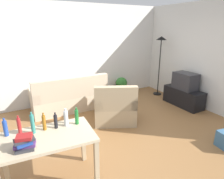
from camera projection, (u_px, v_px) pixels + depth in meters
The scene contains 18 objects.
ground_plane at pixel (119, 131), 4.09m from camera, with size 5.20×4.40×0.02m, color olive.
wall_rear at pixel (80, 54), 5.50m from camera, with size 5.20×0.10×2.70m, color silver.
wall_right at pixel (209, 57), 4.85m from camera, with size 0.10×4.40×2.70m, color silver.
couch at pixel (70, 98), 5.06m from camera, with size 1.88×0.84×0.92m.
tv_stand at pixel (183, 97), 5.32m from camera, with size 0.44×1.10×0.48m.
tv at pixel (185, 81), 5.17m from camera, with size 0.41×0.60×0.44m.
torchiere_lamp at pixel (161, 50), 5.82m from camera, with size 0.32×0.32×1.81m.
desk at pixel (47, 143), 2.50m from camera, with size 1.25×0.78×0.76m.
potted_plant at pixel (121, 85), 6.12m from camera, with size 0.36×0.36×0.57m.
armchair at pixel (115, 108), 4.41m from camera, with size 1.17×1.14×0.92m.
bottle_blue at pixel (5, 128), 2.45m from camera, with size 0.05×0.05×0.25m.
bottle_red at pixel (19, 126), 2.49m from camera, with size 0.05×0.05×0.26m.
bottle_tall at pixel (33, 124), 2.50m from camera, with size 0.05×0.05×0.30m.
bottle_amber at pixel (44, 122), 2.59m from camera, with size 0.05×0.05×0.25m.
bottle_dark at pixel (56, 121), 2.64m from camera, with size 0.05×0.05×0.23m.
bottle_clear at pixel (66, 118), 2.69m from camera, with size 0.06×0.06×0.26m.
bottle_green at pixel (77, 117), 2.75m from camera, with size 0.05×0.05×0.25m.
book_stack at pixel (24, 143), 2.20m from camera, with size 0.25×0.21×0.17m.
Camera 1 is at (-1.87, -3.10, 2.10)m, focal length 30.99 mm.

